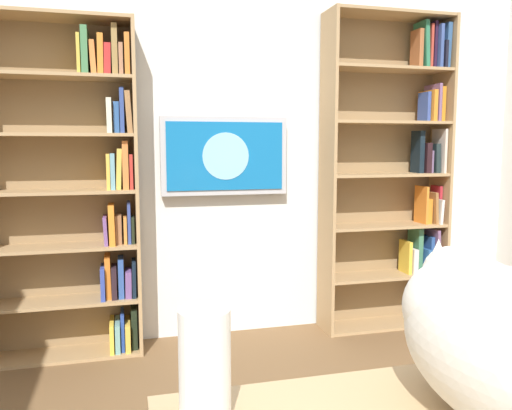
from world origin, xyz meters
The scene contains 6 objects.
wall_back centered at (0.00, -2.23, 1.35)m, with size 4.52×0.06×2.70m, color silver.
bookshelf_left centered at (-1.19, -2.07, 1.12)m, with size 0.92×0.28×2.23m.
bookshelf_right centered at (0.99, -2.06, 1.05)m, with size 0.92×0.28×2.09m.
wall_mounted_tv centered at (0.06, -2.15, 1.25)m, with size 0.86×0.07×0.52m.
cat centered at (-0.03, 0.37, 0.93)m, with size 0.34×0.69×0.36m.
paper_towel_roll centered at (0.57, 0.23, 0.87)m, with size 0.11×0.11×0.24m, color white.
Camera 1 is at (0.72, 1.24, 1.32)m, focal length 35.68 mm.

